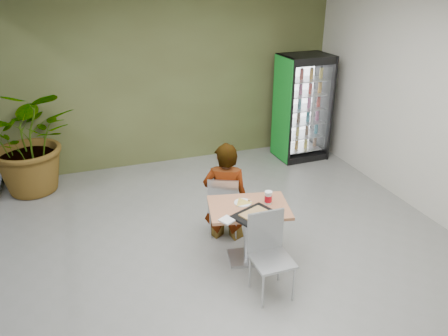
% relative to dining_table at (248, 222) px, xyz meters
% --- Properties ---
extents(ground, '(7.00, 7.00, 0.00)m').
position_rel_dining_table_xyz_m(ground, '(-0.14, -0.15, -0.54)').
color(ground, gray).
rests_on(ground, ground).
extents(room_envelope, '(6.00, 7.00, 3.20)m').
position_rel_dining_table_xyz_m(room_envelope, '(-0.14, -0.15, 1.06)').
color(room_envelope, beige).
rests_on(room_envelope, ground).
extents(dining_table, '(1.05, 0.83, 0.75)m').
position_rel_dining_table_xyz_m(dining_table, '(0.00, 0.00, 0.00)').
color(dining_table, '#A56C46').
rests_on(dining_table, ground).
extents(chair_far, '(0.52, 0.52, 0.88)m').
position_rel_dining_table_xyz_m(chair_far, '(-0.11, 0.58, -0.02)').
color(chair_far, '#A9ABAD').
rests_on(chair_far, ground).
extents(chair_near, '(0.42, 0.42, 0.94)m').
position_rel_dining_table_xyz_m(chair_near, '(-0.00, -0.58, 0.02)').
color(chair_near, '#A9ABAD').
rests_on(chair_near, ground).
extents(seated_woman, '(0.71, 0.61, 1.63)m').
position_rel_dining_table_xyz_m(seated_woman, '(-0.07, 0.61, -0.02)').
color(seated_woman, black).
rests_on(seated_woman, ground).
extents(pizza_plate, '(0.26, 0.21, 0.03)m').
position_rel_dining_table_xyz_m(pizza_plate, '(-0.04, 0.09, 0.23)').
color(pizza_plate, silver).
rests_on(pizza_plate, dining_table).
extents(soda_cup, '(0.09, 0.09, 0.16)m').
position_rel_dining_table_xyz_m(soda_cup, '(0.24, -0.02, 0.29)').
color(soda_cup, silver).
rests_on(soda_cup, dining_table).
extents(napkin_stack, '(0.20, 0.20, 0.02)m').
position_rel_dining_table_xyz_m(napkin_stack, '(-0.35, -0.22, 0.22)').
color(napkin_stack, silver).
rests_on(napkin_stack, dining_table).
extents(cafeteria_tray, '(0.57, 0.50, 0.03)m').
position_rel_dining_table_xyz_m(cafeteria_tray, '(-0.02, -0.24, 0.23)').
color(cafeteria_tray, black).
rests_on(cafeteria_tray, dining_table).
extents(beverage_fridge, '(0.90, 0.70, 1.93)m').
position_rel_dining_table_xyz_m(beverage_fridge, '(2.17, 2.72, 0.43)').
color(beverage_fridge, black).
rests_on(beverage_fridge, ground).
extents(potted_plant, '(1.82, 1.66, 1.74)m').
position_rel_dining_table_xyz_m(potted_plant, '(-2.50, 2.87, 0.33)').
color(potted_plant, '#346B2B').
rests_on(potted_plant, ground).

